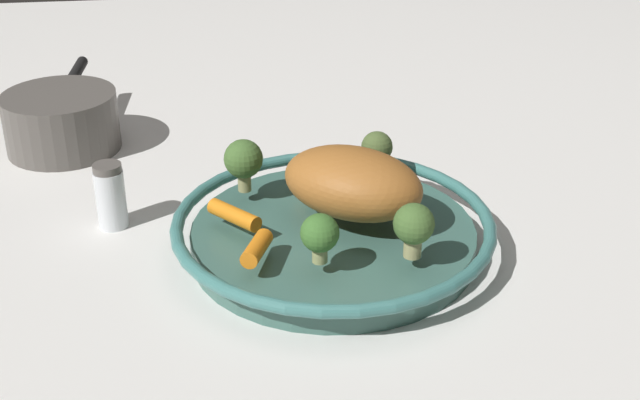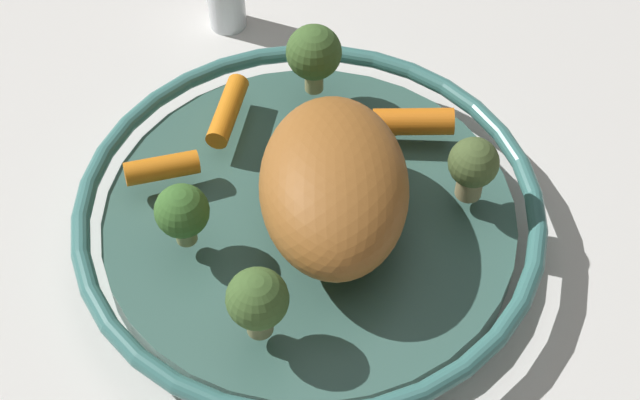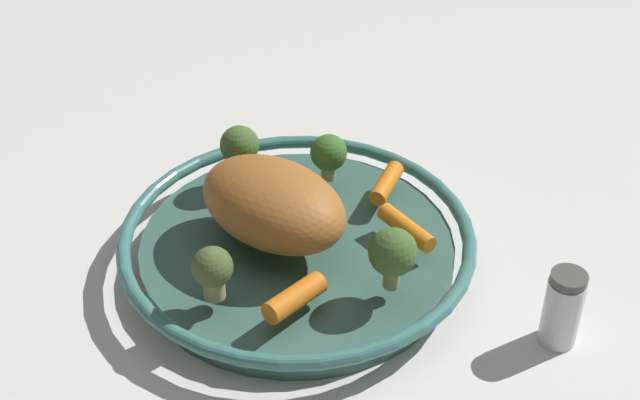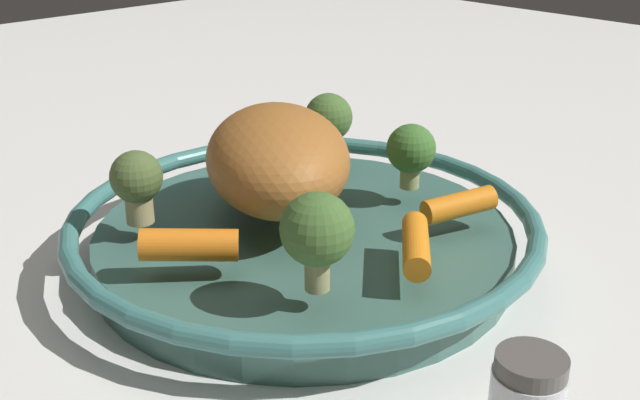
{
  "view_description": "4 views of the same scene",
  "coord_description": "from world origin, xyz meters",
  "px_view_note": "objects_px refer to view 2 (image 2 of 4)",
  "views": [
    {
      "loc": [
        0.8,
        -0.12,
        0.49
      ],
      "look_at": [
        0.03,
        -0.02,
        0.08
      ],
      "focal_mm": 49.01,
      "sensor_mm": 36.0,
      "label": 1
    },
    {
      "loc": [
        0.25,
        0.34,
        0.58
      ],
      "look_at": [
        0.0,
        0.02,
        0.07
      ],
      "focal_mm": 53.21,
      "sensor_mm": 36.0,
      "label": 2
    },
    {
      "loc": [
        -0.68,
        -0.07,
        0.59
      ],
      "look_at": [
        0.03,
        -0.02,
        0.06
      ],
      "focal_mm": 51.45,
      "sensor_mm": 36.0,
      "label": 3
    },
    {
      "loc": [
        -0.35,
        -0.38,
        0.27
      ],
      "look_at": [
        -0.01,
        -0.03,
        0.06
      ],
      "focal_mm": 43.72,
      "sensor_mm": 36.0,
      "label": 4
    }
  ],
  "objects_px": {
    "serving_bowl": "(309,219)",
    "roast_chicken_piece": "(334,184)",
    "broccoli_floret_edge": "(314,54)",
    "baby_carrot_near_rim": "(227,111)",
    "broccoli_floret_small": "(182,212)",
    "broccoli_floret_mid": "(258,301)",
    "broccoli_floret_large": "(473,165)",
    "baby_carrot_left": "(413,122)",
    "baby_carrot_back": "(162,168)"
  },
  "relations": [
    {
      "from": "serving_bowl",
      "to": "roast_chicken_piece",
      "type": "relative_size",
      "value": 2.23
    },
    {
      "from": "broccoli_floret_edge",
      "to": "baby_carrot_near_rim",
      "type": "bearing_deg",
      "value": -10.98
    },
    {
      "from": "broccoli_floret_edge",
      "to": "broccoli_floret_small",
      "type": "relative_size",
      "value": 1.2
    },
    {
      "from": "broccoli_floret_small",
      "to": "broccoli_floret_edge",
      "type": "bearing_deg",
      "value": -158.11
    },
    {
      "from": "broccoli_floret_mid",
      "to": "broccoli_floret_large",
      "type": "distance_m",
      "value": 0.19
    },
    {
      "from": "baby_carrot_left",
      "to": "broccoli_floret_edge",
      "type": "height_order",
      "value": "broccoli_floret_edge"
    },
    {
      "from": "roast_chicken_piece",
      "to": "baby_carrot_near_rim",
      "type": "relative_size",
      "value": 2.35
    },
    {
      "from": "broccoli_floret_small",
      "to": "serving_bowl",
      "type": "bearing_deg",
      "value": 163.94
    },
    {
      "from": "baby_carrot_near_rim",
      "to": "broccoli_floret_mid",
      "type": "relative_size",
      "value": 1.17
    },
    {
      "from": "baby_carrot_left",
      "to": "broccoli_floret_small",
      "type": "bearing_deg",
      "value": -5.34
    },
    {
      "from": "serving_bowl",
      "to": "broccoli_floret_edge",
      "type": "bearing_deg",
      "value": -128.96
    },
    {
      "from": "broccoli_floret_mid",
      "to": "roast_chicken_piece",
      "type": "bearing_deg",
      "value": -154.99
    },
    {
      "from": "roast_chicken_piece",
      "to": "baby_carrot_back",
      "type": "bearing_deg",
      "value": -54.19
    },
    {
      "from": "baby_carrot_left",
      "to": "baby_carrot_back",
      "type": "relative_size",
      "value": 1.13
    },
    {
      "from": "roast_chicken_piece",
      "to": "broccoli_floret_edge",
      "type": "bearing_deg",
      "value": -121.12
    },
    {
      "from": "baby_carrot_back",
      "to": "broccoli_floret_small",
      "type": "xyz_separation_m",
      "value": [
        0.02,
        0.06,
        0.02
      ]
    },
    {
      "from": "roast_chicken_piece",
      "to": "broccoli_floret_mid",
      "type": "relative_size",
      "value": 2.74
    },
    {
      "from": "baby_carrot_back",
      "to": "serving_bowl",
      "type": "bearing_deg",
      "value": 129.81
    },
    {
      "from": "serving_bowl",
      "to": "baby_carrot_left",
      "type": "relative_size",
      "value": 5.62
    },
    {
      "from": "serving_bowl",
      "to": "baby_carrot_back",
      "type": "height_order",
      "value": "baby_carrot_back"
    },
    {
      "from": "baby_carrot_left",
      "to": "broccoli_floret_mid",
      "type": "xyz_separation_m",
      "value": [
        0.19,
        0.07,
        0.02
      ]
    },
    {
      "from": "baby_carrot_near_rim",
      "to": "broccoli_floret_edge",
      "type": "relative_size",
      "value": 1.08
    },
    {
      "from": "baby_carrot_near_rim",
      "to": "broccoli_floret_large",
      "type": "xyz_separation_m",
      "value": [
        -0.1,
        0.17,
        0.02
      ]
    },
    {
      "from": "serving_bowl",
      "to": "broccoli_floret_edge",
      "type": "distance_m",
      "value": 0.13
    },
    {
      "from": "broccoli_floret_small",
      "to": "broccoli_floret_large",
      "type": "height_order",
      "value": "broccoli_floret_large"
    },
    {
      "from": "baby_carrot_back",
      "to": "broccoli_floret_large",
      "type": "distance_m",
      "value": 0.23
    },
    {
      "from": "serving_bowl",
      "to": "baby_carrot_near_rim",
      "type": "distance_m",
      "value": 0.11
    },
    {
      "from": "broccoli_floret_small",
      "to": "broccoli_floret_large",
      "type": "xyz_separation_m",
      "value": [
        -0.19,
        0.09,
        0.0
      ]
    },
    {
      "from": "serving_bowl",
      "to": "baby_carrot_near_rim",
      "type": "xyz_separation_m",
      "value": [
        0.0,
        -0.1,
        0.03
      ]
    },
    {
      "from": "roast_chicken_piece",
      "to": "baby_carrot_left",
      "type": "relative_size",
      "value": 2.52
    },
    {
      "from": "broccoli_floret_edge",
      "to": "roast_chicken_piece",
      "type": "bearing_deg",
      "value": 58.88
    },
    {
      "from": "baby_carrot_left",
      "to": "broccoli_floret_large",
      "type": "height_order",
      "value": "broccoli_floret_large"
    },
    {
      "from": "roast_chicken_piece",
      "to": "baby_carrot_near_rim",
      "type": "xyz_separation_m",
      "value": [
        0.01,
        -0.13,
        -0.03
      ]
    },
    {
      "from": "baby_carrot_back",
      "to": "broccoli_floret_edge",
      "type": "height_order",
      "value": "broccoli_floret_edge"
    },
    {
      "from": "roast_chicken_piece",
      "to": "baby_carrot_left",
      "type": "bearing_deg",
      "value": -164.0
    },
    {
      "from": "baby_carrot_near_rim",
      "to": "broccoli_floret_large",
      "type": "height_order",
      "value": "broccoli_floret_large"
    },
    {
      "from": "broccoli_floret_large",
      "to": "roast_chicken_piece",
      "type": "bearing_deg",
      "value": -25.22
    },
    {
      "from": "baby_carrot_left",
      "to": "broccoli_floret_edge",
      "type": "xyz_separation_m",
      "value": [
        0.03,
        -0.08,
        0.03
      ]
    },
    {
      "from": "baby_carrot_left",
      "to": "baby_carrot_near_rim",
      "type": "bearing_deg",
      "value": -42.57
    },
    {
      "from": "baby_carrot_left",
      "to": "broccoli_floret_small",
      "type": "relative_size",
      "value": 1.21
    },
    {
      "from": "broccoli_floret_small",
      "to": "broccoli_floret_large",
      "type": "bearing_deg",
      "value": 154.21
    },
    {
      "from": "roast_chicken_piece",
      "to": "baby_carrot_back",
      "type": "xyz_separation_m",
      "value": [
        0.08,
        -0.11,
        -0.03
      ]
    },
    {
      "from": "baby_carrot_left",
      "to": "serving_bowl",
      "type": "bearing_deg",
      "value": 4.01
    },
    {
      "from": "broccoli_floret_edge",
      "to": "broccoli_floret_large",
      "type": "height_order",
      "value": "broccoli_floret_edge"
    },
    {
      "from": "baby_carrot_back",
      "to": "baby_carrot_near_rim",
      "type": "height_order",
      "value": "baby_carrot_back"
    },
    {
      "from": "serving_bowl",
      "to": "broccoli_floret_mid",
      "type": "bearing_deg",
      "value": 36.22
    },
    {
      "from": "serving_bowl",
      "to": "broccoli_floret_mid",
      "type": "distance_m",
      "value": 0.12
    },
    {
      "from": "serving_bowl",
      "to": "broccoli_floret_edge",
      "type": "height_order",
      "value": "broccoli_floret_edge"
    },
    {
      "from": "baby_carrot_near_rim",
      "to": "serving_bowl",
      "type": "bearing_deg",
      "value": 90.38
    },
    {
      "from": "baby_carrot_back",
      "to": "broccoli_floret_edge",
      "type": "relative_size",
      "value": 0.89
    }
  ]
}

